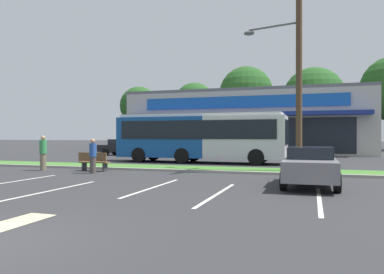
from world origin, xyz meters
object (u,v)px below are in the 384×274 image
at_px(car_1, 124,147).
at_px(bus_stop_bench, 94,161).
at_px(utility_pole, 296,61).
at_px(city_bus, 200,136).
at_px(pedestrian_by_pole, 43,153).
at_px(car_0, 310,166).
at_px(pedestrian_near_bench, 93,156).
at_px(car_2, 233,148).

bearing_deg(car_1, bus_stop_bench, -67.34).
distance_m(utility_pole, car_1, 20.08).
xyz_separation_m(city_bus, pedestrian_by_pole, (-6.11, -7.88, -0.85)).
bearing_deg(car_0, pedestrian_near_bench, -98.80).
bearing_deg(utility_pole, bus_stop_bench, -166.73).
relative_size(car_2, pedestrian_by_pole, 2.31).
height_order(city_bus, car_2, city_bus).
height_order(bus_stop_bench, car_2, car_2).
distance_m(bus_stop_bench, car_2, 14.92).
distance_m(car_1, pedestrian_by_pole, 14.84).
bearing_deg(car_2, utility_pole, 114.84).
xyz_separation_m(utility_pole, bus_stop_bench, (-9.83, -2.32, -4.91)).
bearing_deg(bus_stop_bench, city_bus, -115.00).
relative_size(utility_pole, pedestrian_near_bench, 6.10).
bearing_deg(car_2, city_bus, 82.98).
bearing_deg(bus_stop_bench, car_1, -67.34).
bearing_deg(pedestrian_by_pole, pedestrian_near_bench, -139.80).
relative_size(city_bus, pedestrian_by_pole, 6.27).
height_order(city_bus, bus_stop_bench, city_bus).
bearing_deg(car_1, utility_pole, -36.68).
relative_size(car_0, pedestrian_by_pole, 2.28).
relative_size(city_bus, bus_stop_bench, 7.09).
relative_size(bus_stop_bench, car_2, 0.38).
distance_m(city_bus, pedestrian_near_bench, 8.87).
relative_size(car_1, pedestrian_near_bench, 2.83).
height_order(car_2, pedestrian_by_pole, pedestrian_by_pole).
relative_size(utility_pole, car_2, 2.43).
bearing_deg(car_0, car_2, -159.68).
xyz_separation_m(city_bus, car_2, (0.85, 6.93, -0.99)).
distance_m(car_0, pedestrian_by_pole, 13.35).
relative_size(utility_pole, pedestrian_by_pole, 5.59).
bearing_deg(pedestrian_near_bench, car_2, -24.01).
xyz_separation_m(bus_stop_bench, car_2, (4.29, 14.29, 0.27)).
xyz_separation_m(city_bus, car_0, (7.08, -9.89, -1.03)).
relative_size(car_2, pedestrian_near_bench, 2.51).
xyz_separation_m(car_0, pedestrian_by_pole, (-13.19, 2.01, 0.18)).
height_order(utility_pole, city_bus, utility_pole).
xyz_separation_m(bus_stop_bench, car_1, (-5.84, 13.98, 0.25)).
bearing_deg(pedestrian_by_pole, car_0, -140.18).
bearing_deg(car_1, pedestrian_near_bench, -66.75).
bearing_deg(pedestrian_near_bench, car_1, 12.81).
height_order(bus_stop_bench, car_1, car_1).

